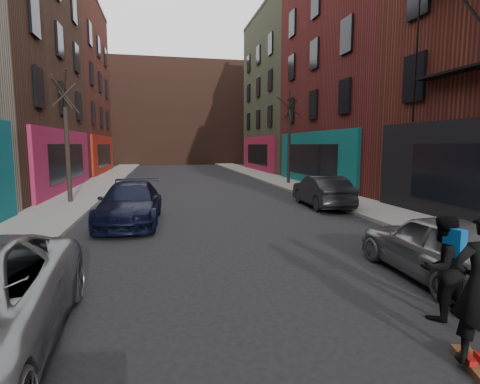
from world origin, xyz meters
name	(u,v)px	position (x,y,z in m)	size (l,w,h in m)	color
sidewalk_left	(107,179)	(-6.25, 30.00, 0.07)	(2.50, 84.00, 0.13)	gray
sidewalk_right	(265,176)	(6.25, 30.00, 0.07)	(2.50, 84.00, 0.13)	gray
building_far	(175,115)	(0.00, 56.00, 7.00)	(40.00, 10.00, 14.00)	#47281E
tree_left_far	(66,128)	(-6.20, 18.00, 3.38)	(2.00, 2.00, 6.50)	black
tree_right_far	(289,132)	(6.20, 24.00, 3.53)	(2.00, 2.00, 6.80)	black
parked_left_end	(131,203)	(-3.20, 13.15, 0.69)	(1.94, 4.77, 1.38)	black
parked_right_far	(439,246)	(3.20, 6.37, 0.67)	(1.58, 3.93, 1.34)	gray
parked_right_end	(322,191)	(4.60, 15.06, 0.68)	(1.44, 4.12, 1.36)	black
skateboard	(475,366)	(1.46, 3.63, 0.05)	(0.22, 0.80, 0.10)	brown
pedestrian	(442,267)	(2.02, 4.90, 0.82)	(0.87, 0.73, 1.62)	black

